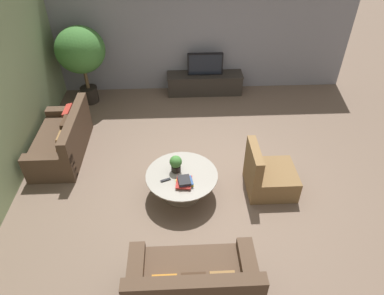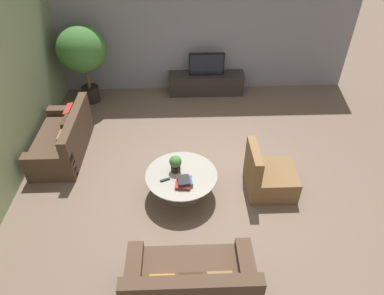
% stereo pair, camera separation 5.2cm
% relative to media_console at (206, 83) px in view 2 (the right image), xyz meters
% --- Properties ---
extents(ground_plane, '(24.00, 24.00, 0.00)m').
position_rel_media_console_xyz_m(ground_plane, '(-0.26, -2.94, -0.26)').
color(ground_plane, brown).
extents(back_wall_stone, '(7.40, 0.12, 3.00)m').
position_rel_media_console_xyz_m(back_wall_stone, '(-0.26, 0.32, 1.24)').
color(back_wall_stone, gray).
rests_on(back_wall_stone, ground).
extents(media_console, '(1.82, 0.50, 0.49)m').
position_rel_media_console_xyz_m(media_console, '(0.00, 0.00, 0.00)').
color(media_console, '#2D2823').
rests_on(media_console, ground).
extents(television, '(0.83, 0.13, 0.53)m').
position_rel_media_console_xyz_m(television, '(-0.00, -0.00, 0.50)').
color(television, black).
rests_on(television, media_console).
extents(coffee_table, '(1.17, 1.17, 0.44)m').
position_rel_media_console_xyz_m(coffee_table, '(-0.65, -3.45, 0.06)').
color(coffee_table, '#756656').
rests_on(coffee_table, ground).
extents(couch_by_wall, '(0.84, 1.72, 0.84)m').
position_rel_media_console_xyz_m(couch_by_wall, '(-2.88, -2.25, 0.03)').
color(couch_by_wall, '#4C3828').
rests_on(couch_by_wall, ground).
extents(couch_near_entry, '(1.59, 0.84, 0.84)m').
position_rel_media_console_xyz_m(couch_near_entry, '(-0.56, -5.26, 0.03)').
color(couch_near_entry, '#4C3828').
rests_on(couch_near_entry, ground).
extents(armchair_wicker, '(0.80, 0.76, 0.86)m').
position_rel_media_console_xyz_m(armchair_wicker, '(0.80, -3.39, 0.02)').
color(armchair_wicker, brown).
rests_on(armchair_wicker, ground).
extents(potted_palm_tall, '(1.07, 1.07, 1.78)m').
position_rel_media_console_xyz_m(potted_palm_tall, '(-2.75, -0.30, 0.97)').
color(potted_palm_tall, black).
rests_on(potted_palm_tall, ground).
extents(potted_plant_tabletop, '(0.20, 0.20, 0.29)m').
position_rel_media_console_xyz_m(potted_plant_tabletop, '(-0.74, -3.35, 0.34)').
color(potted_plant_tabletop, black).
rests_on(potted_plant_tabletop, coffee_table).
extents(book_stack, '(0.29, 0.32, 0.10)m').
position_rel_media_console_xyz_m(book_stack, '(-0.61, -3.67, 0.23)').
color(book_stack, gold).
rests_on(book_stack, coffee_table).
extents(remote_black, '(0.16, 0.10, 0.02)m').
position_rel_media_console_xyz_m(remote_black, '(-0.90, -3.58, 0.19)').
color(remote_black, black).
rests_on(remote_black, coffee_table).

